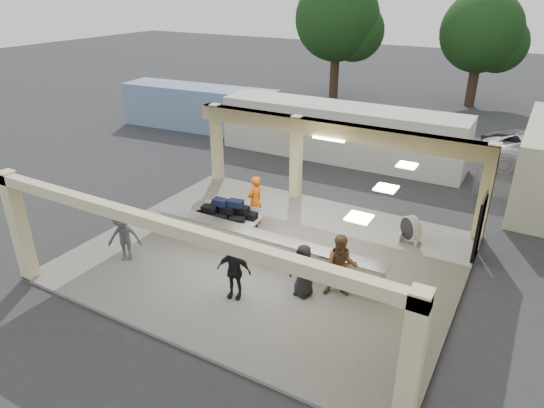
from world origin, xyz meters
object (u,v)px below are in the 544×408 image
Objects in this scene: baggage_handler at (255,201)px; car_dark at (525,149)px; passenger_d at (303,271)px; drum_fan at (411,228)px; luggage_cart at (225,215)px; container_blue at (199,108)px; container_white at (339,132)px; baggage_counter at (262,248)px; passenger_a at (341,266)px; passenger_b at (234,271)px; passenger_c at (124,237)px.

baggage_handler reaches higher than car_dark.
baggage_handler is 4.73m from passenger_d.
drum_fan is 0.61× the size of passenger_d.
container_blue is (-9.45, 10.85, 0.47)m from luggage_cart.
drum_fan is at bearing -52.50° from container_white.
baggage_counter is 1.94× the size of car_dark.
baggage_counter is at bearing 161.75° from passenger_d.
baggage_handler is 0.45× the size of car_dark.
passenger_a reaches higher than passenger_b.
baggage_handler is 4.59m from passenger_b.
drum_fan is 0.23× the size of car_dark.
passenger_a is at bearing -67.70° from container_white.
passenger_c is at bearing -18.18° from baggage_handler.
passenger_b is at bearing -138.54° from passenger_d.
drum_fan is 0.10× the size of container_blue.
passenger_a reaches higher than car_dark.
luggage_cart is 1.53× the size of passenger_d.
luggage_cart is 1.50× the size of passenger_c.
container_blue reaches higher than passenger_d.
passenger_d is 18.71m from container_blue.
passenger_c is at bearing -151.52° from baggage_counter.
drum_fan is 0.57× the size of passenger_b.
baggage_handler is at bearing 27.88° from passenger_c.
drum_fan is 6.71m from passenger_b.
luggage_cart is 6.50m from drum_fan.
passenger_b is (-2.60, -1.57, -0.11)m from passenger_a.
luggage_cart is 0.25× the size of container_blue.
baggage_counter is at bearing -35.23° from luggage_cart.
baggage_counter is 4.79× the size of passenger_b.
car_dark is (2.70, 11.34, 0.08)m from drum_fan.
passenger_b reaches higher than drum_fan.
passenger_a reaches higher than passenger_d.
baggage_handler is 0.19× the size of container_blue.
baggage_counter and drum_fan have the same top height.
passenger_b is at bearing -32.63° from passenger_c.
container_blue reaches higher than car_dark.
passenger_d is at bearing 18.53° from passenger_b.
baggage_handler is 5.18m from passenger_a.
container_white is at bearing 78.94° from luggage_cart.
passenger_b is 18.14m from car_dark.
passenger_b is at bearing -54.36° from container_blue.
container_blue is (-18.09, -3.10, 0.58)m from car_dark.
passenger_a is at bearing -9.79° from baggage_counter.
passenger_c is 5.97m from passenger_d.
container_white is (-3.89, 11.99, 0.46)m from passenger_d.
baggage_handler is 13.99m from container_blue.
passenger_c is (-7.71, -5.76, 0.30)m from drum_fan.
baggage_counter is at bearing -94.04° from drum_fan.
passenger_a is 1.19× the size of passenger_d.
container_white is at bearing 145.64° from car_dark.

